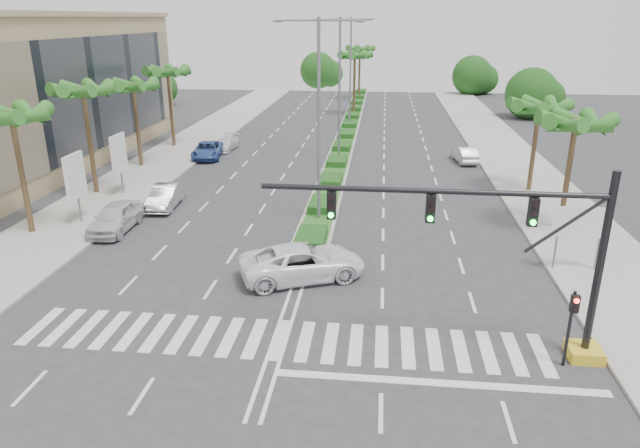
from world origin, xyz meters
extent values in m
plane|color=#333335|center=(0.00, 0.00, 0.00)|extent=(160.00, 160.00, 0.00)
cube|color=gray|center=(15.20, 20.00, 0.07)|extent=(6.00, 120.00, 0.15)
cube|color=gray|center=(-15.20, 20.00, 0.07)|extent=(6.00, 120.00, 0.15)
cube|color=gray|center=(0.00, 45.00, 0.10)|extent=(2.20, 75.00, 0.20)
cube|color=#264F1B|center=(0.00, 45.00, 0.22)|extent=(1.80, 75.00, 0.04)
cube|color=tan|center=(-26.00, 26.00, 6.00)|extent=(12.00, 36.00, 12.00)
cube|color=gold|center=(11.50, 0.00, 0.23)|extent=(1.20, 1.20, 0.45)
cylinder|color=black|center=(11.50, 0.00, 3.70)|extent=(0.28, 0.28, 7.00)
cylinder|color=black|center=(5.50, 0.00, 6.30)|extent=(12.00, 0.20, 0.20)
cylinder|color=black|center=(10.10, 0.00, 5.20)|extent=(2.53, 0.12, 2.15)
cube|color=black|center=(9.00, 0.00, 5.65)|extent=(0.32, 0.24, 1.00)
cylinder|color=#19E533|center=(9.00, -0.14, 5.33)|extent=(0.20, 0.06, 0.20)
cube|color=black|center=(5.50, 0.00, 5.65)|extent=(0.32, 0.24, 1.00)
cylinder|color=#19E533|center=(5.50, -0.14, 5.33)|extent=(0.20, 0.06, 0.20)
cube|color=black|center=(2.00, 0.00, 5.65)|extent=(0.32, 0.24, 1.00)
cylinder|color=#19E533|center=(2.00, -0.14, 5.33)|extent=(0.20, 0.06, 0.20)
cylinder|color=black|center=(10.60, -0.60, 1.50)|extent=(0.12, 0.12, 3.00)
cube|color=black|center=(10.60, -0.75, 2.60)|extent=(0.28, 0.22, 0.65)
cylinder|color=red|center=(10.60, -0.88, 2.78)|extent=(0.18, 0.05, 0.18)
cylinder|color=slate|center=(12.50, 8.00, 1.40)|extent=(0.10, 0.10, 2.80)
cylinder|color=slate|center=(14.50, 8.00, 1.40)|extent=(0.10, 0.10, 2.80)
cube|color=#0C6638|center=(13.50, 8.00, 2.60)|extent=(2.60, 0.08, 1.50)
cube|color=white|center=(13.50, 7.95, 2.60)|extent=(2.70, 0.02, 1.60)
cylinder|color=slate|center=(-14.50, 12.00, 1.40)|extent=(0.12, 0.12, 2.80)
cube|color=white|center=(-14.50, 12.00, 3.00)|extent=(0.18, 2.10, 2.70)
cube|color=#D8594C|center=(-14.50, 12.00, 3.00)|extent=(0.12, 2.00, 2.60)
cylinder|color=slate|center=(-14.50, 18.00, 1.40)|extent=(0.12, 0.12, 2.80)
cube|color=white|center=(-14.50, 18.00, 3.00)|extent=(0.18, 2.10, 2.70)
cube|color=#D8594C|center=(-14.50, 18.00, 3.00)|extent=(0.12, 2.00, 2.60)
cylinder|color=brown|center=(-16.50, 10.00, 3.50)|extent=(0.32, 0.32, 7.00)
sphere|color=brown|center=(-16.50, 10.00, 6.90)|extent=(0.70, 0.70, 0.70)
cone|color=#27621F|center=(-15.40, 10.00, 6.80)|extent=(0.90, 3.62, 1.50)
cone|color=#27621F|center=(-15.81, 10.86, 6.80)|extent=(3.39, 2.96, 1.50)
cone|color=#27621F|center=(-16.74, 11.07, 6.80)|extent=(3.73, 1.68, 1.50)
cone|color=#27621F|center=(-17.49, 10.48, 6.80)|extent=(2.38, 3.65, 1.50)
cone|color=#27621F|center=(-15.81, 9.14, 6.80)|extent=(3.39, 2.96, 1.50)
cylinder|color=brown|center=(-16.50, 18.00, 3.70)|extent=(0.32, 0.32, 7.40)
sphere|color=brown|center=(-16.50, 18.00, 7.30)|extent=(0.70, 0.70, 0.70)
cone|color=#27621F|center=(-15.40, 18.00, 7.20)|extent=(0.90, 3.62, 1.50)
cone|color=#27621F|center=(-15.81, 18.86, 7.20)|extent=(3.39, 2.96, 1.50)
cone|color=#27621F|center=(-16.74, 19.07, 7.20)|extent=(3.73, 1.68, 1.50)
cone|color=#27621F|center=(-17.49, 18.48, 7.20)|extent=(2.38, 3.65, 1.50)
cone|color=#27621F|center=(-17.49, 17.52, 7.20)|extent=(2.38, 3.65, 1.50)
cone|color=#27621F|center=(-16.74, 16.93, 7.20)|extent=(3.73, 1.68, 1.50)
cone|color=#27621F|center=(-15.81, 17.14, 7.20)|extent=(3.39, 2.96, 1.50)
cylinder|color=brown|center=(-16.50, 26.00, 3.40)|extent=(0.32, 0.32, 6.80)
sphere|color=brown|center=(-16.50, 26.00, 6.70)|extent=(0.70, 0.70, 0.70)
cone|color=#27621F|center=(-15.40, 26.00, 6.60)|extent=(0.90, 3.62, 1.50)
cone|color=#27621F|center=(-15.81, 26.86, 6.60)|extent=(3.39, 2.96, 1.50)
cone|color=#27621F|center=(-16.74, 27.07, 6.60)|extent=(3.73, 1.68, 1.50)
cone|color=#27621F|center=(-17.49, 26.48, 6.60)|extent=(2.38, 3.65, 1.50)
cone|color=#27621F|center=(-17.49, 25.52, 6.60)|extent=(2.38, 3.65, 1.50)
cone|color=#27621F|center=(-16.74, 24.93, 6.60)|extent=(3.73, 1.68, 1.50)
cone|color=#27621F|center=(-15.81, 25.14, 6.60)|extent=(3.39, 2.96, 1.50)
cylinder|color=brown|center=(-16.50, 34.00, 3.60)|extent=(0.32, 0.32, 7.20)
sphere|color=brown|center=(-16.50, 34.00, 7.10)|extent=(0.70, 0.70, 0.70)
cone|color=#27621F|center=(-15.40, 34.00, 7.00)|extent=(0.90, 3.62, 1.50)
cone|color=#27621F|center=(-15.81, 34.86, 7.00)|extent=(3.39, 2.96, 1.50)
cone|color=#27621F|center=(-16.74, 35.07, 7.00)|extent=(3.73, 1.68, 1.50)
cone|color=#27621F|center=(-17.49, 34.48, 7.00)|extent=(2.38, 3.65, 1.50)
cone|color=#27621F|center=(-17.49, 33.52, 7.00)|extent=(2.38, 3.65, 1.50)
cone|color=#27621F|center=(-16.74, 32.93, 7.00)|extent=(3.73, 1.68, 1.50)
cone|color=#27621F|center=(-15.81, 33.14, 7.00)|extent=(3.39, 2.96, 1.50)
cylinder|color=brown|center=(14.50, 14.00, 3.25)|extent=(0.32, 0.32, 6.50)
sphere|color=brown|center=(14.50, 14.00, 6.40)|extent=(0.70, 0.70, 0.70)
cone|color=#27621F|center=(15.60, 14.00, 6.30)|extent=(0.90, 3.62, 1.50)
cone|color=#27621F|center=(15.19, 14.86, 6.30)|extent=(3.39, 2.96, 1.50)
cone|color=#27621F|center=(14.26, 15.07, 6.30)|extent=(3.73, 1.68, 1.50)
cone|color=#27621F|center=(13.51, 14.48, 6.30)|extent=(2.38, 3.65, 1.50)
cone|color=#27621F|center=(13.51, 13.52, 6.30)|extent=(2.38, 3.65, 1.50)
cone|color=#27621F|center=(14.26, 12.93, 6.30)|extent=(3.73, 1.68, 1.50)
cone|color=#27621F|center=(15.19, 13.14, 6.30)|extent=(3.39, 2.96, 1.50)
cylinder|color=brown|center=(14.50, 22.00, 3.10)|extent=(0.32, 0.32, 6.20)
sphere|color=brown|center=(14.50, 22.00, 6.10)|extent=(0.70, 0.70, 0.70)
cone|color=#27621F|center=(15.60, 22.00, 6.00)|extent=(0.90, 3.62, 1.50)
cone|color=#27621F|center=(15.19, 22.86, 6.00)|extent=(3.39, 2.96, 1.50)
cone|color=#27621F|center=(14.26, 23.07, 6.00)|extent=(3.73, 1.68, 1.50)
cone|color=#27621F|center=(13.51, 22.48, 6.00)|extent=(2.38, 3.65, 1.50)
cone|color=#27621F|center=(13.51, 21.52, 6.00)|extent=(2.38, 3.65, 1.50)
cone|color=#27621F|center=(14.26, 20.93, 6.00)|extent=(3.73, 1.68, 1.50)
cone|color=#27621F|center=(15.19, 21.14, 6.00)|extent=(3.39, 2.96, 1.50)
cylinder|color=brown|center=(0.00, 55.00, 3.75)|extent=(0.32, 0.32, 7.50)
sphere|color=brown|center=(0.00, 55.00, 7.40)|extent=(0.70, 0.70, 0.70)
cone|color=#27621F|center=(1.10, 55.00, 7.30)|extent=(0.90, 3.62, 1.50)
cone|color=#27621F|center=(0.69, 55.86, 7.30)|extent=(3.39, 2.96, 1.50)
cone|color=#27621F|center=(-0.24, 56.07, 7.30)|extent=(3.73, 1.68, 1.50)
cone|color=#27621F|center=(-0.99, 55.48, 7.30)|extent=(2.38, 3.65, 1.50)
cone|color=#27621F|center=(-0.99, 54.52, 7.30)|extent=(2.38, 3.65, 1.50)
cone|color=#27621F|center=(-0.24, 53.93, 7.30)|extent=(3.73, 1.68, 1.50)
cone|color=#27621F|center=(0.69, 54.14, 7.30)|extent=(3.39, 2.96, 1.50)
cylinder|color=brown|center=(0.00, 70.00, 3.75)|extent=(0.32, 0.32, 7.50)
sphere|color=brown|center=(0.00, 70.00, 7.40)|extent=(0.70, 0.70, 0.70)
cone|color=#27621F|center=(1.10, 70.00, 7.30)|extent=(0.90, 3.62, 1.50)
cone|color=#27621F|center=(0.69, 70.86, 7.30)|extent=(3.39, 2.96, 1.50)
cone|color=#27621F|center=(-0.24, 71.07, 7.30)|extent=(3.73, 1.68, 1.50)
cone|color=#27621F|center=(-0.99, 70.48, 7.30)|extent=(2.38, 3.65, 1.50)
cone|color=#27621F|center=(-0.99, 69.52, 7.30)|extent=(2.38, 3.65, 1.50)
cone|color=#27621F|center=(-0.24, 68.93, 7.30)|extent=(3.73, 1.68, 1.50)
cone|color=#27621F|center=(0.69, 69.14, 7.30)|extent=(3.39, 2.96, 1.50)
cylinder|color=slate|center=(0.00, 14.00, 6.00)|extent=(0.20, 0.20, 12.00)
cylinder|color=slate|center=(-1.20, 14.00, 11.80)|extent=(2.40, 0.10, 0.10)
cylinder|color=slate|center=(1.20, 14.00, 11.80)|extent=(2.40, 0.10, 0.10)
cube|color=slate|center=(-2.30, 14.00, 11.75)|extent=(0.50, 0.25, 0.12)
cube|color=slate|center=(2.30, 14.00, 11.75)|extent=(0.50, 0.25, 0.12)
cylinder|color=slate|center=(0.00, 30.00, 6.00)|extent=(0.20, 0.20, 12.00)
cylinder|color=slate|center=(-1.20, 30.00, 11.80)|extent=(2.40, 0.10, 0.10)
cylinder|color=slate|center=(1.20, 30.00, 11.80)|extent=(2.40, 0.10, 0.10)
cube|color=slate|center=(-2.30, 30.00, 11.75)|extent=(0.50, 0.25, 0.12)
cube|color=slate|center=(2.30, 30.00, 11.75)|extent=(0.50, 0.25, 0.12)
cylinder|color=slate|center=(0.00, 46.00, 6.00)|extent=(0.20, 0.20, 12.00)
cylinder|color=slate|center=(-1.20, 46.00, 11.80)|extent=(2.40, 0.10, 0.10)
cylinder|color=slate|center=(1.20, 46.00, 11.80)|extent=(2.40, 0.10, 0.10)
cube|color=slate|center=(-2.30, 46.00, 11.75)|extent=(0.50, 0.25, 0.12)
cube|color=slate|center=(2.30, 46.00, 11.75)|extent=(0.50, 0.25, 0.12)
imported|color=silver|center=(-11.80, 11.01, 0.83)|extent=(2.07, 4.90, 1.65)
imported|color=#ACAEB1|center=(-10.47, 15.64, 0.74)|extent=(1.90, 4.60, 1.48)
imported|color=#2F4D8F|center=(-11.80, 29.71, 0.71)|extent=(3.05, 5.41, 1.43)
imported|color=silver|center=(-11.08, 33.15, 0.63)|extent=(2.11, 4.50, 1.27)
imported|color=white|center=(0.13, 5.71, 0.84)|extent=(6.68, 4.90, 1.69)
imported|color=silver|center=(10.99, 30.63, 0.70)|extent=(2.05, 4.40, 1.40)
camera|label=1|loc=(3.69, -19.27, 11.99)|focal=32.00mm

